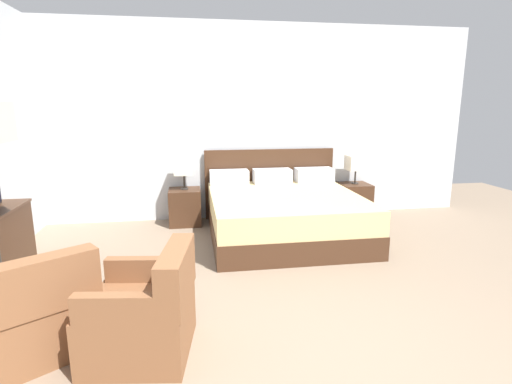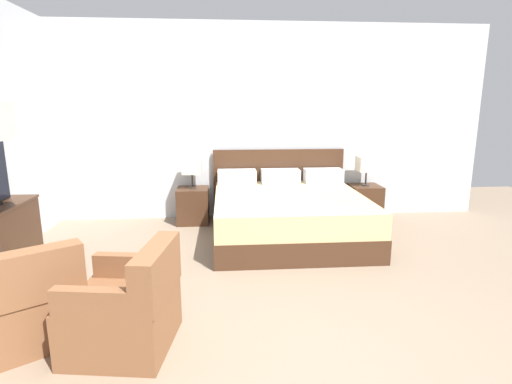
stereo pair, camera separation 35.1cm
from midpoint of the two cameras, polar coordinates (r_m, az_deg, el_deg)
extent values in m
plane|color=#84705B|center=(2.89, 9.55, -23.84)|extent=(11.15, 11.15, 0.00)
cube|color=silver|center=(6.04, 1.36, 9.83)|extent=(7.01, 0.06, 2.87)
cube|color=#422819|center=(5.22, 6.63, -5.11)|extent=(1.90, 2.00, 0.28)
cube|color=#D6BC7F|center=(5.14, 6.71, -2.08)|extent=(1.88, 1.98, 0.29)
cube|color=#422819|center=(6.11, 4.88, 1.20)|extent=(1.97, 0.05, 1.04)
cube|color=silver|center=(5.82, -1.02, 2.16)|extent=(0.56, 0.28, 0.20)
cube|color=silver|center=(5.89, 5.21, 2.24)|extent=(0.56, 0.28, 0.20)
cube|color=silver|center=(6.03, 11.23, 2.29)|extent=(0.56, 0.28, 0.20)
cube|color=#422819|center=(5.88, -7.29, -1.94)|extent=(0.45, 0.44, 0.52)
cube|color=black|center=(5.66, -7.40, -1.97)|extent=(0.38, 0.01, 0.23)
cube|color=#422819|center=(6.30, 16.79, -1.41)|extent=(0.45, 0.44, 0.52)
cube|color=black|center=(6.09, 17.55, -1.42)|extent=(0.38, 0.01, 0.23)
cylinder|color=#332D28|center=(5.82, -7.36, 0.61)|extent=(0.11, 0.11, 0.02)
cylinder|color=#332D28|center=(5.80, -7.39, 1.66)|extent=(0.02, 0.02, 0.20)
cube|color=beige|center=(5.76, -7.45, 3.70)|extent=(0.27, 0.27, 0.22)
cylinder|color=#332D28|center=(6.24, 16.94, 0.97)|extent=(0.11, 0.11, 0.02)
cylinder|color=#332D28|center=(6.22, 17.00, 1.95)|extent=(0.02, 0.02, 0.20)
cube|color=beige|center=(6.19, 17.12, 3.85)|extent=(0.27, 0.27, 0.22)
cube|color=brown|center=(3.42, -27.11, -15.14)|extent=(0.94, 0.94, 0.40)
cube|color=brown|center=(3.02, -26.78, -10.82)|extent=(0.65, 0.51, 0.36)
cube|color=brown|center=(3.36, -22.62, -9.78)|extent=(0.42, 0.57, 0.18)
cube|color=brown|center=(3.08, -15.35, -17.28)|extent=(0.77, 0.77, 0.40)
cube|color=brown|center=(2.84, -10.53, -11.12)|extent=(0.26, 0.70, 0.36)
cube|color=brown|center=(2.70, -17.79, -14.90)|extent=(0.63, 0.18, 0.18)
cube|color=brown|center=(3.20, -13.93, -10.21)|extent=(0.63, 0.18, 0.18)
cylinder|color=#332D28|center=(4.02, -29.88, -14.21)|extent=(0.28, 0.28, 0.02)
camera|label=1|loc=(0.18, -87.73, 0.50)|focal=28.00mm
camera|label=2|loc=(0.18, 92.27, -0.50)|focal=28.00mm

